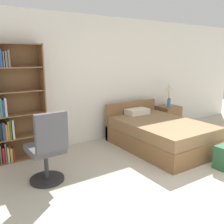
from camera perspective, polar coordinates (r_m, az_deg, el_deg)
The scene contains 7 objects.
wall_back at distance 5.35m, azimuth -2.94°, elevation 7.31°, with size 9.00×0.06×2.60m.
bookshelf at distance 4.55m, azimuth -22.32°, elevation 1.40°, with size 0.92×0.28×2.01m.
bed at distance 5.10m, azimuth 10.53°, elevation -4.85°, with size 1.34×1.98×0.80m.
office_chair at distance 3.66m, azimuth -14.48°, elevation -8.34°, with size 0.50×0.58×1.08m.
nightstand at distance 6.36m, azimuth 12.67°, elevation -1.30°, with size 0.50×0.48×0.59m.
table_lamp at distance 6.24m, azimuth 12.96°, elevation 5.27°, with size 0.21×0.21×0.56m.
water_bottle at distance 6.12m, azimuth 12.87°, elevation 2.00°, with size 0.08×0.08×0.23m.
Camera 1 is at (-2.70, -1.36, 1.80)m, focal length 40.00 mm.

